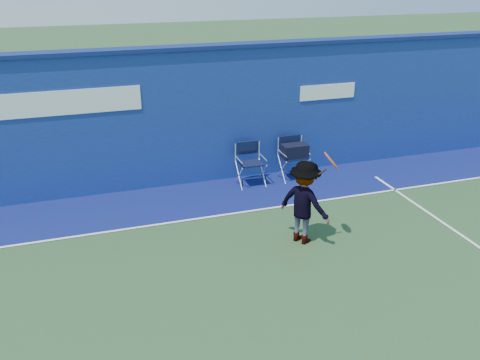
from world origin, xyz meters
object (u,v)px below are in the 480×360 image
object	(u,v)px
water_bottle	(300,175)
directors_chair_right	(293,162)
directors_chair_left	(250,171)
tennis_player	(304,202)

from	to	relation	value
water_bottle	directors_chair_right	bearing A→B (deg)	117.43
directors_chair_left	water_bottle	xyz separation A→B (m)	(1.16, -0.16, -0.19)
water_bottle	tennis_player	size ratio (longest dim) A/B	0.15
water_bottle	tennis_player	xyz separation A→B (m)	(-1.09, -2.58, 0.64)
directors_chair_right	water_bottle	size ratio (longest dim) A/B	3.74
directors_chair_left	tennis_player	xyz separation A→B (m)	(0.07, -2.73, 0.46)
directors_chair_right	tennis_player	xyz separation A→B (m)	(-1.00, -2.75, 0.37)
directors_chair_left	tennis_player	world-z (taller)	tennis_player
directors_chair_left	directors_chair_right	distance (m)	1.07
directors_chair_right	water_bottle	distance (m)	0.34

